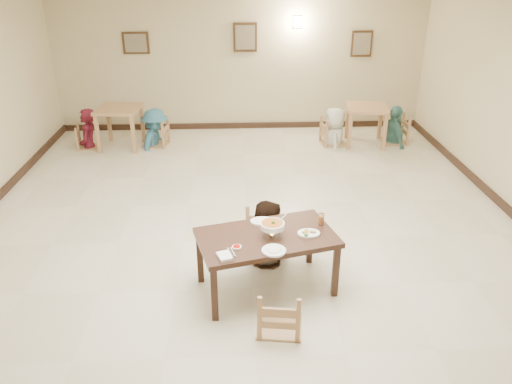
{
  "coord_description": "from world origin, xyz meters",
  "views": [
    {
      "loc": [
        -0.17,
        -5.94,
        3.54
      ],
      "look_at": [
        0.08,
        -0.52,
        0.97
      ],
      "focal_mm": 35.0,
      "sensor_mm": 36.0,
      "label": 1
    }
  ],
  "objects_px": {
    "bg_diner_d": "(397,106)",
    "bg_chair_lr": "(154,121)",
    "chair_far": "(261,218)",
    "bg_chair_ll": "(87,126)",
    "chair_near": "(280,288)",
    "drink_glass": "(321,219)",
    "bg_chair_rr": "(396,118)",
    "bg_diner_a": "(84,109)",
    "bg_table_left": "(119,115)",
    "bg_diner_b": "(153,109)",
    "main_diner": "(265,202)",
    "curry_warmer": "(272,225)",
    "bg_diner_c": "(336,108)",
    "bg_table_right": "(367,113)",
    "bg_chair_rl": "(335,119)",
    "main_table": "(267,242)"
  },
  "relations": [
    {
      "from": "bg_diner_d",
      "to": "bg_chair_lr",
      "type": "bearing_deg",
      "value": 81.52
    },
    {
      "from": "chair_far",
      "to": "bg_chair_ll",
      "type": "distance_m",
      "value": 5.32
    },
    {
      "from": "chair_near",
      "to": "drink_glass",
      "type": "height_order",
      "value": "chair_near"
    },
    {
      "from": "bg_chair_rr",
      "to": "bg_diner_a",
      "type": "bearing_deg",
      "value": -88.73
    },
    {
      "from": "bg_table_left",
      "to": "bg_diner_b",
      "type": "relative_size",
      "value": 0.58
    },
    {
      "from": "main_diner",
      "to": "curry_warmer",
      "type": "xyz_separation_m",
      "value": [
        0.04,
        -0.69,
        0.05
      ]
    },
    {
      "from": "drink_glass",
      "to": "bg_chair_lr",
      "type": "xyz_separation_m",
      "value": [
        -2.61,
        4.78,
        -0.26
      ]
    },
    {
      "from": "bg_diner_b",
      "to": "bg_diner_c",
      "type": "xyz_separation_m",
      "value": [
        3.68,
        -0.09,
        -0.0
      ]
    },
    {
      "from": "main_diner",
      "to": "bg_diner_d",
      "type": "distance_m",
      "value": 5.24
    },
    {
      "from": "bg_table_right",
      "to": "bg_diner_b",
      "type": "height_order",
      "value": "bg_diner_b"
    },
    {
      "from": "drink_glass",
      "to": "bg_diner_c",
      "type": "bearing_deg",
      "value": 77.15
    },
    {
      "from": "bg_chair_ll",
      "to": "bg_chair_lr",
      "type": "relative_size",
      "value": 0.88
    },
    {
      "from": "chair_far",
      "to": "bg_chair_rl",
      "type": "height_order",
      "value": "chair_far"
    },
    {
      "from": "chair_near",
      "to": "curry_warmer",
      "type": "relative_size",
      "value": 3.24
    },
    {
      "from": "bg_chair_rr",
      "to": "bg_diner_d",
      "type": "xyz_separation_m",
      "value": [
        0.0,
        0.0,
        0.24
      ]
    },
    {
      "from": "bg_diner_a",
      "to": "bg_chair_lr",
      "type": "bearing_deg",
      "value": 90.74
    },
    {
      "from": "drink_glass",
      "to": "bg_chair_ll",
      "type": "relative_size",
      "value": 0.15
    },
    {
      "from": "curry_warmer",
      "to": "bg_diner_c",
      "type": "distance_m",
      "value": 5.23
    },
    {
      "from": "main_diner",
      "to": "drink_glass",
      "type": "distance_m",
      "value": 0.77
    },
    {
      "from": "bg_chair_lr",
      "to": "bg_diner_d",
      "type": "distance_m",
      "value": 4.96
    },
    {
      "from": "chair_far",
      "to": "bg_chair_lr",
      "type": "bearing_deg",
      "value": 125.79
    },
    {
      "from": "bg_chair_ll",
      "to": "bg_diner_b",
      "type": "xyz_separation_m",
      "value": [
        1.35,
        0.07,
        0.32
      ]
    },
    {
      "from": "bg_diner_c",
      "to": "bg_chair_ll",
      "type": "bearing_deg",
      "value": -87.33
    },
    {
      "from": "main_table",
      "to": "chair_near",
      "type": "height_order",
      "value": "chair_near"
    },
    {
      "from": "bg_chair_rr",
      "to": "bg_table_right",
      "type": "bearing_deg",
      "value": -82.68
    },
    {
      "from": "main_diner",
      "to": "bg_diner_a",
      "type": "xyz_separation_m",
      "value": [
        -3.32,
        4.28,
        0.0
      ]
    },
    {
      "from": "bg_diner_b",
      "to": "bg_diner_c",
      "type": "distance_m",
      "value": 3.68
    },
    {
      "from": "main_table",
      "to": "bg_table_left",
      "type": "relative_size",
      "value": 1.88
    },
    {
      "from": "curry_warmer",
      "to": "bg_diner_a",
      "type": "relative_size",
      "value": 0.19
    },
    {
      "from": "bg_chair_ll",
      "to": "bg_chair_rr",
      "type": "height_order",
      "value": "bg_chair_rr"
    },
    {
      "from": "bg_diner_c",
      "to": "bg_diner_d",
      "type": "xyz_separation_m",
      "value": [
        1.27,
        0.04,
        0.01
      ]
    },
    {
      "from": "bg_chair_rl",
      "to": "bg_diner_c",
      "type": "distance_m",
      "value": 0.24
    },
    {
      "from": "curry_warmer",
      "to": "bg_chair_lr",
      "type": "xyz_separation_m",
      "value": [
        -2.02,
        5.05,
        -0.35
      ]
    },
    {
      "from": "chair_far",
      "to": "bg_diner_c",
      "type": "bearing_deg",
      "value": 78.7
    },
    {
      "from": "curry_warmer",
      "to": "bg_table_right",
      "type": "distance_m",
      "value": 5.45
    },
    {
      "from": "bg_chair_lr",
      "to": "bg_diner_c",
      "type": "relative_size",
      "value": 0.67
    },
    {
      "from": "chair_far",
      "to": "bg_diner_d",
      "type": "distance_m",
      "value": 5.2
    },
    {
      "from": "curry_warmer",
      "to": "bg_diner_d",
      "type": "height_order",
      "value": "bg_diner_d"
    },
    {
      "from": "bg_chair_lr",
      "to": "bg_chair_rr",
      "type": "bearing_deg",
      "value": 98.72
    },
    {
      "from": "bg_chair_lr",
      "to": "chair_far",
      "type": "bearing_deg",
      "value": 33.61
    },
    {
      "from": "bg_chair_rl",
      "to": "bg_chair_ll",
      "type": "bearing_deg",
      "value": 83.4
    },
    {
      "from": "bg_chair_lr",
      "to": "bg_chair_rl",
      "type": "xyz_separation_m",
      "value": [
        3.68,
        -0.09,
        0.02
      ]
    },
    {
      "from": "curry_warmer",
      "to": "bg_table_right",
      "type": "xyz_separation_m",
      "value": [
        2.3,
        4.93,
        -0.19
      ]
    },
    {
      "from": "bg_chair_lr",
      "to": "bg_diner_b",
      "type": "distance_m",
      "value": 0.26
    },
    {
      "from": "main_diner",
      "to": "bg_chair_lr",
      "type": "xyz_separation_m",
      "value": [
        -1.98,
        4.35,
        -0.3
      ]
    },
    {
      "from": "drink_glass",
      "to": "bg_diner_b",
      "type": "distance_m",
      "value": 5.45
    },
    {
      "from": "chair_far",
      "to": "bg_table_right",
      "type": "relative_size",
      "value": 1.17
    },
    {
      "from": "chair_near",
      "to": "main_diner",
      "type": "xyz_separation_m",
      "value": [
        -0.08,
        1.35,
        0.31
      ]
    },
    {
      "from": "curry_warmer",
      "to": "drink_glass",
      "type": "bearing_deg",
      "value": 24.11
    },
    {
      "from": "main_diner",
      "to": "chair_near",
      "type": "bearing_deg",
      "value": 109.55
    }
  ]
}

